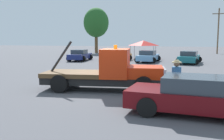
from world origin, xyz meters
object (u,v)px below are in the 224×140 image
at_px(tree_left, 96,23).
at_px(parked_car_teal, 189,57).
at_px(utility_pole, 218,30).
at_px(tow_truck, 110,72).
at_px(parked_car_orange, 118,56).
at_px(parked_car_skyblue, 148,56).
at_px(traffic_cone, 181,76).
at_px(person_near_truck, 176,78).
at_px(parked_car_navy, 80,55).
at_px(foreground_car, 202,96).
at_px(canopy_tent_red, 144,43).

bearing_deg(tree_left, parked_car_teal, -46.56).
bearing_deg(utility_pole, parked_car_teal, -105.49).
xyz_separation_m(tow_truck, parked_car_orange, (-3.51, 16.33, -0.27)).
height_order(tow_truck, parked_car_skyblue, tow_truck).
height_order(parked_car_skyblue, traffic_cone, parked_car_skyblue).
height_order(tow_truck, traffic_cone, tow_truck).
relative_size(person_near_truck, parked_car_teal, 0.36).
height_order(person_near_truck, utility_pole, utility_pole).
bearing_deg(parked_car_navy, utility_pole, -46.62).
bearing_deg(tow_truck, person_near_truck, -34.49).
relative_size(parked_car_skyblue, utility_pole, 0.57).
bearing_deg(foreground_car, parked_car_navy, 128.18).
relative_size(tow_truck, parked_car_teal, 1.29).
bearing_deg(tree_left, person_near_truck, -66.50).
distance_m(parked_car_skyblue, traffic_cone, 12.73).
relative_size(tree_left, traffic_cone, 15.42).
xyz_separation_m(parked_car_navy, parked_car_orange, (4.80, 0.10, 0.00)).
xyz_separation_m(parked_car_teal, utility_pole, (5.54, 19.98, 3.63)).
bearing_deg(canopy_tent_red, person_near_truck, -78.85).
bearing_deg(person_near_truck, parked_car_orange, -176.42).
distance_m(canopy_tent_red, utility_pole, 18.64).
relative_size(parked_car_skyblue, parked_car_teal, 0.93).
xyz_separation_m(parked_car_skyblue, tree_left, (-11.90, 16.89, 5.04)).
height_order(foreground_car, parked_car_teal, same).
height_order(foreground_car, tree_left, tree_left).
relative_size(person_near_truck, parked_car_navy, 0.39).
distance_m(parked_car_navy, parked_car_teal, 12.77).
bearing_deg(parked_car_navy, parked_car_orange, -92.59).
relative_size(foreground_car, person_near_truck, 3.06).
bearing_deg(person_near_truck, utility_pole, 152.80).
distance_m(parked_car_orange, tree_left, 19.58).
xyz_separation_m(foreground_car, parked_car_teal, (0.27, 19.25, -0.00)).
bearing_deg(parked_car_orange, utility_pole, -26.20).
bearing_deg(utility_pole, person_near_truck, -100.09).
bearing_deg(canopy_tent_red, tow_truck, -86.70).
height_order(person_near_truck, parked_car_teal, person_near_truck).
height_order(tow_truck, parked_car_orange, tow_truck).
bearing_deg(parked_car_orange, parked_car_navy, 99.50).
distance_m(parked_car_navy, tree_left, 18.14).
height_order(parked_car_skyblue, utility_pole, utility_pole).
distance_m(foreground_car, person_near_truck, 1.84).
bearing_deg(foreground_car, person_near_truck, 125.23).
relative_size(parked_car_skyblue, canopy_tent_red, 1.49).
distance_m(tow_truck, parked_car_navy, 18.24).
distance_m(tow_truck, canopy_tent_red, 21.32).
distance_m(person_near_truck, parked_car_orange, 19.27).
bearing_deg(parked_car_skyblue, person_near_truck, -164.14).
bearing_deg(utility_pole, traffic_cone, -101.49).
height_order(parked_car_navy, canopy_tent_red, canopy_tent_red).
xyz_separation_m(parked_car_orange, tree_left, (-8.41, 16.95, 5.04)).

